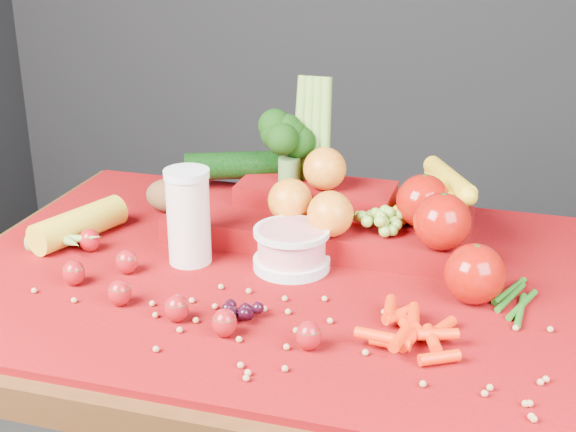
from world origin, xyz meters
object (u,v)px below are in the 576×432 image
(milk_glass, at_px, (188,213))
(produce_mound, at_px, (342,207))
(table, at_px, (285,328))
(yogurt_bowl, at_px, (292,247))

(milk_glass, xyz_separation_m, produce_mound, (0.22, 0.16, -0.02))
(table, height_order, milk_glass, milk_glass)
(milk_glass, bearing_deg, yogurt_bowl, 8.08)
(milk_glass, relative_size, yogurt_bowl, 1.27)
(table, height_order, produce_mound, produce_mound)
(table, relative_size, yogurt_bowl, 8.75)
(milk_glass, bearing_deg, table, 3.21)
(table, distance_m, produce_mound, 0.23)
(table, xyz_separation_m, milk_glass, (-0.16, -0.01, 0.19))
(milk_glass, distance_m, produce_mound, 0.27)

